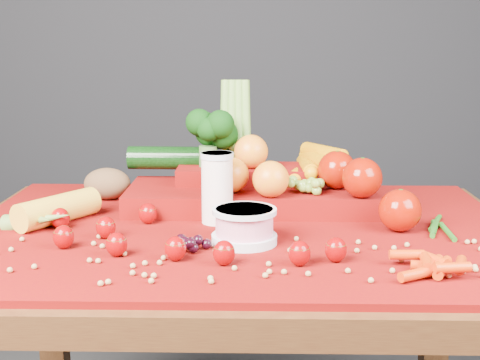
{
  "coord_description": "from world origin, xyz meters",
  "views": [
    {
      "loc": [
        0.03,
        -1.23,
        1.12
      ],
      "look_at": [
        0.0,
        0.02,
        0.85
      ],
      "focal_mm": 50.0,
      "sensor_mm": 36.0,
      "label": 1
    }
  ],
  "objects_px": {
    "milk_glass": "(217,185)",
    "produce_mound": "(262,180)",
    "yogurt_bowl": "(244,225)",
    "table": "(240,280)"
  },
  "relations": [
    {
      "from": "milk_glass",
      "to": "produce_mound",
      "type": "xyz_separation_m",
      "value": [
        0.09,
        0.12,
        -0.02
      ]
    },
    {
      "from": "milk_glass",
      "to": "produce_mound",
      "type": "bearing_deg",
      "value": 53.75
    },
    {
      "from": "milk_glass",
      "to": "yogurt_bowl",
      "type": "distance_m",
      "value": 0.15
    },
    {
      "from": "produce_mound",
      "to": "yogurt_bowl",
      "type": "bearing_deg",
      "value": -97.41
    },
    {
      "from": "table",
      "to": "yogurt_bowl",
      "type": "relative_size",
      "value": 9.47
    },
    {
      "from": "milk_glass",
      "to": "table",
      "type": "bearing_deg",
      "value": -35.7
    },
    {
      "from": "yogurt_bowl",
      "to": "produce_mound",
      "type": "height_order",
      "value": "produce_mound"
    },
    {
      "from": "table",
      "to": "milk_glass",
      "type": "xyz_separation_m",
      "value": [
        -0.04,
        0.03,
        0.18
      ]
    },
    {
      "from": "milk_glass",
      "to": "produce_mound",
      "type": "distance_m",
      "value": 0.15
    },
    {
      "from": "table",
      "to": "produce_mound",
      "type": "distance_m",
      "value": 0.23
    }
  ]
}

